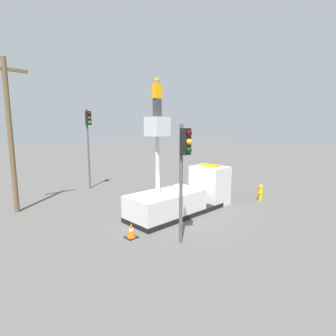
% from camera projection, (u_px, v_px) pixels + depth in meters
% --- Properties ---
extents(ground_plane, '(120.00, 120.00, 0.00)m').
position_uv_depth(ground_plane, '(177.00, 214.00, 14.06)').
color(ground_plane, '#565451').
extents(bucket_truck, '(6.53, 2.06, 5.09)m').
position_uv_depth(bucket_truck, '(183.00, 196.00, 14.27)').
color(bucket_truck, black).
rests_on(bucket_truck, ground).
extents(worker, '(0.40, 0.26, 1.75)m').
position_uv_depth(worker, '(157.00, 98.00, 12.19)').
color(worker, '#38383D').
rests_on(worker, bucket_truck).
extents(traffic_light_pole, '(0.34, 0.57, 4.73)m').
position_uv_depth(traffic_light_pole, '(184.00, 160.00, 9.99)').
color(traffic_light_pole, '#515156').
rests_on(traffic_light_pole, ground).
extents(traffic_light_across, '(0.34, 0.57, 5.91)m').
position_uv_depth(traffic_light_across, '(88.00, 133.00, 19.20)').
color(traffic_light_across, '#515156').
rests_on(traffic_light_across, ground).
extents(fire_hydrant, '(0.53, 0.29, 1.02)m').
position_uv_depth(fire_hydrant, '(261.00, 193.00, 16.62)').
color(fire_hydrant, gold).
rests_on(fire_hydrant, ground).
extents(traffic_cone_rear, '(0.48, 0.48, 0.65)m').
position_uv_depth(traffic_cone_rear, '(131.00, 231.00, 11.00)').
color(traffic_cone_rear, black).
rests_on(traffic_cone_rear, ground).
extents(utility_pole, '(2.20, 0.26, 8.14)m').
position_uv_depth(utility_pole, '(10.00, 131.00, 13.74)').
color(utility_pole, brown).
rests_on(utility_pole, ground).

